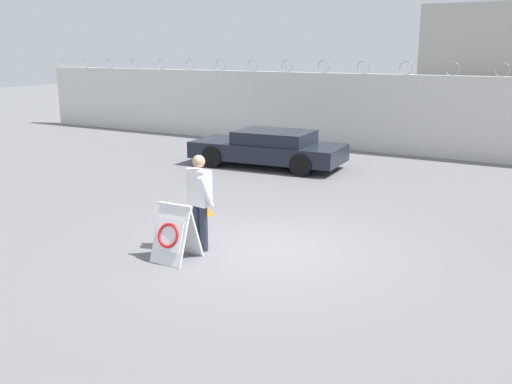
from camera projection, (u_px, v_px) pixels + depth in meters
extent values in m
plane|color=slate|center=(267.00, 250.00, 10.56)|extent=(90.00, 90.00, 0.00)
cube|color=silver|center=(425.00, 116.00, 19.57)|extent=(36.00, 0.30, 2.78)
torus|color=gray|center=(64.00, 62.00, 27.77)|extent=(0.47, 0.03, 0.47)
torus|color=gray|center=(86.00, 63.00, 27.03)|extent=(0.47, 0.03, 0.47)
torus|color=gray|center=(110.00, 63.00, 26.28)|extent=(0.47, 0.03, 0.47)
torus|color=gray|center=(135.00, 64.00, 25.53)|extent=(0.47, 0.03, 0.47)
torus|color=gray|center=(162.00, 64.00, 24.78)|extent=(0.47, 0.03, 0.47)
torus|color=gray|center=(190.00, 64.00, 24.04)|extent=(0.47, 0.03, 0.47)
torus|color=gray|center=(221.00, 65.00, 23.29)|extent=(0.47, 0.03, 0.47)
torus|color=gray|center=(253.00, 65.00, 22.54)|extent=(0.47, 0.03, 0.47)
torus|color=gray|center=(287.00, 66.00, 21.79)|extent=(0.47, 0.03, 0.47)
torus|color=gray|center=(324.00, 67.00, 21.04)|extent=(0.47, 0.03, 0.47)
torus|color=gray|center=(364.00, 67.00, 20.30)|extent=(0.47, 0.03, 0.47)
torus|color=gray|center=(406.00, 68.00, 19.55)|extent=(0.47, 0.03, 0.47)
torus|color=gray|center=(452.00, 69.00, 18.80)|extent=(0.47, 0.03, 0.47)
torus|color=gray|center=(502.00, 70.00, 18.05)|extent=(0.47, 0.03, 0.47)
cube|color=white|center=(170.00, 236.00, 9.86)|extent=(0.66, 0.40, 0.98)
cube|color=white|center=(182.00, 230.00, 10.16)|extent=(0.66, 0.40, 0.98)
cube|color=white|center=(175.00, 205.00, 9.89)|extent=(0.69, 0.08, 0.05)
cube|color=white|center=(169.00, 235.00, 9.82)|extent=(0.56, 0.22, 0.52)
torus|color=red|center=(168.00, 236.00, 9.81)|extent=(0.45, 0.21, 0.43)
cylinder|color=#232838|center=(197.00, 227.00, 10.56)|extent=(0.15, 0.15, 0.86)
cylinder|color=#232838|center=(204.00, 229.00, 10.45)|extent=(0.15, 0.15, 0.86)
cube|color=silver|center=(199.00, 188.00, 10.32)|extent=(0.48, 0.30, 0.66)
sphere|color=tan|center=(199.00, 161.00, 10.20)|extent=(0.23, 0.23, 0.23)
cylinder|color=silver|center=(189.00, 185.00, 10.49)|extent=(0.09, 0.09, 0.63)
cylinder|color=silver|center=(206.00, 192.00, 10.08)|extent=(0.15, 0.36, 0.61)
cube|color=orange|center=(203.00, 214.00, 12.83)|extent=(0.39, 0.39, 0.03)
cone|color=orange|center=(203.00, 199.00, 12.74)|extent=(0.33, 0.33, 0.69)
cylinder|color=white|center=(203.00, 197.00, 12.73)|extent=(0.17, 0.17, 0.10)
cylinder|color=black|center=(213.00, 157.00, 17.89)|extent=(0.69, 0.25, 0.68)
cylinder|color=black|center=(239.00, 148.00, 19.44)|extent=(0.69, 0.25, 0.68)
cylinder|color=black|center=(301.00, 165.00, 16.64)|extent=(0.69, 0.25, 0.68)
cylinder|color=black|center=(321.00, 155.00, 18.20)|extent=(0.69, 0.25, 0.68)
cube|color=black|center=(267.00, 151.00, 18.00)|extent=(4.93, 2.27, 0.52)
cube|color=black|center=(275.00, 137.00, 17.79)|extent=(2.43, 1.88, 0.39)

